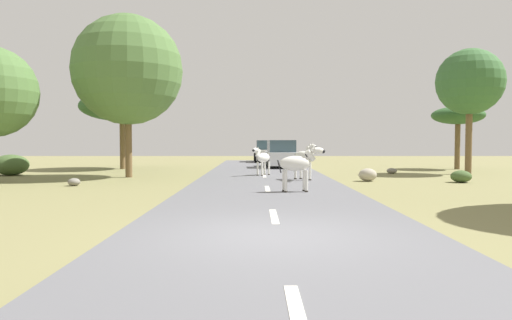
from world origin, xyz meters
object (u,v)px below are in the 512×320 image
at_px(rock_1, 391,171).
at_px(rock_2, 73,182).
at_px(zebra_0, 303,158).
at_px(bush_3, 460,176).
at_px(tree_1, 121,107).
at_px(tree_3, 127,70).
at_px(tree_0, 457,116).
at_px(tree_4, 469,82).
at_px(rock_0, 367,175).
at_px(bush_2, 10,165).
at_px(zebra_2, 262,158).
at_px(car_0, 280,155).
at_px(zebra_1, 297,164).
at_px(car_1, 266,152).

bearing_deg(rock_1, rock_2, -155.08).
relative_size(zebra_0, bush_3, 1.90).
height_order(tree_1, tree_3, tree_3).
xyz_separation_m(tree_0, tree_1, (-20.69, 0.25, 0.58)).
height_order(tree_1, rock_2, tree_1).
height_order(zebra_0, rock_1, zebra_0).
distance_m(tree_4, rock_0, 8.94).
bearing_deg(rock_0, bush_2, 168.61).
height_order(zebra_2, car_0, car_0).
bearing_deg(bush_3, rock_2, -174.79).
xyz_separation_m(bush_2, bush_3, (21.02, -4.06, -0.27)).
distance_m(zebra_2, rock_1, 7.18).
relative_size(tree_3, rock_2, 15.63).
distance_m(tree_0, rock_0, 11.80).
xyz_separation_m(zebra_1, car_0, (0.21, 14.34, -0.13)).
distance_m(bush_2, bush_3, 21.41).
relative_size(tree_3, bush_2, 4.39).
height_order(car_1, tree_3, tree_3).
bearing_deg(bush_2, tree_1, 52.17).
distance_m(rock_0, rock_2, 12.07).
xyz_separation_m(car_1, rock_0, (3.96, -17.62, -0.57)).
xyz_separation_m(rock_0, rock_1, (2.40, 4.62, -0.13)).
bearing_deg(car_0, tree_0, -9.72).
xyz_separation_m(tree_3, tree_4, (17.28, 2.15, -0.30)).
bearing_deg(bush_2, tree_3, -11.10).
xyz_separation_m(rock_0, rock_2, (-11.90, -2.02, -0.13)).
xyz_separation_m(tree_0, bush_3, (-3.80, -9.13, -3.01)).
bearing_deg(rock_0, zebra_0, 178.00).
distance_m(tree_1, tree_4, 19.98).
bearing_deg(car_0, car_1, 92.26).
xyz_separation_m(zebra_1, tree_3, (-7.50, 6.79, 4.13)).
bearing_deg(rock_2, car_0, 53.70).
relative_size(zebra_2, bush_3, 1.67).
bearing_deg(tree_3, tree_1, 108.44).
xyz_separation_m(zebra_1, bush_2, (-13.82, 8.03, -0.45)).
bearing_deg(car_0, zebra_0, -90.34).
relative_size(tree_1, rock_2, 10.38).
bearing_deg(tree_0, rock_1, -142.84).
xyz_separation_m(car_0, tree_0, (10.80, -1.25, 2.42)).
bearing_deg(tree_3, bush_2, 168.90).
relative_size(tree_0, rock_1, 7.18).
bearing_deg(bush_2, rock_2, -45.74).
distance_m(rock_1, rock_2, 15.76).
height_order(tree_0, tree_3, tree_3).
relative_size(zebra_2, bush_2, 0.81).
bearing_deg(rock_2, bush_3, 5.21).
xyz_separation_m(tree_4, rock_0, (-6.35, -4.38, -4.53)).
distance_m(tree_0, rock_2, 22.37).
bearing_deg(tree_4, tree_0, 73.59).
bearing_deg(car_1, tree_1, 42.47).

